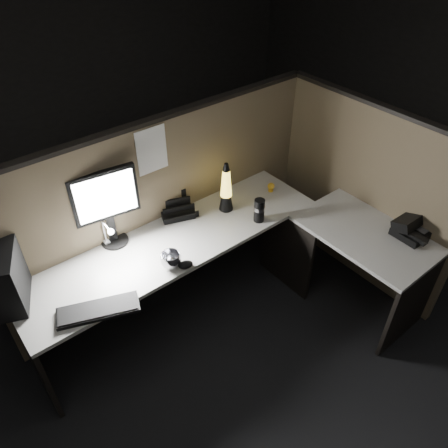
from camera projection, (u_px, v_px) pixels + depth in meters
floor at (243, 346)px, 3.30m from camera, size 6.00×6.00×0.00m
room_shell at (251, 160)px, 2.28m from camera, size 6.00×6.00×6.00m
partition_back at (167, 210)px, 3.39m from camera, size 2.66×0.06×1.50m
partition_right at (361, 196)px, 3.53m from camera, size 0.06×1.66×1.50m
desk at (241, 263)px, 3.17m from camera, size 2.60×1.60×0.73m
pc_tower at (8, 278)px, 2.59m from camera, size 0.28×0.39×0.37m
monitor at (106, 201)px, 2.91m from camera, size 0.45×0.19×0.58m
keyboard at (98, 310)px, 2.62m from camera, size 0.51×0.33×0.02m
mouse at (185, 265)px, 2.92m from camera, size 0.12×0.10×0.04m
clip_lamp at (108, 235)px, 2.99m from camera, size 0.04×0.17×0.22m
organizer at (176, 209)px, 3.36m from camera, size 0.31×0.29×0.19m
lava_lamp at (226, 191)px, 3.32m from camera, size 0.11×0.11×0.41m
travel_mug at (259, 210)px, 3.26m from camera, size 0.08×0.08×0.19m
steel_mug at (171, 260)px, 2.90m from camera, size 0.17×0.17×0.11m
figurine at (271, 186)px, 3.59m from camera, size 0.06×0.06×0.06m
pinned_paper at (152, 150)px, 2.96m from camera, size 0.23×0.00×0.33m
desk_phone at (411, 228)px, 3.16m from camera, size 0.26×0.27×0.15m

